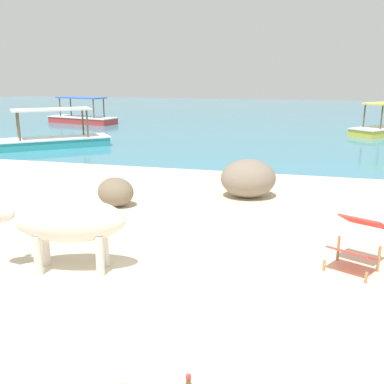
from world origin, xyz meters
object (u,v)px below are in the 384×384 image
Objects in this scene: cow at (66,221)px; boat_teal at (54,139)px; deck_chair_near at (358,239)px; boat_red at (82,118)px.

boat_teal is at bearing -70.83° from cow.
cow is 10.22m from boat_teal.
boat_teal reaches higher than deck_chair_near.
boat_teal is 0.93× the size of boat_red.
boat_teal is at bearing -104.41° from deck_chair_near.
boat_red reaches higher than cow.
deck_chair_near is at bearing 141.86° from boat_red.
deck_chair_near is 18.74m from boat_red.
cow is at bearing -96.42° from boat_teal.
cow is at bearing -48.20° from deck_chair_near.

